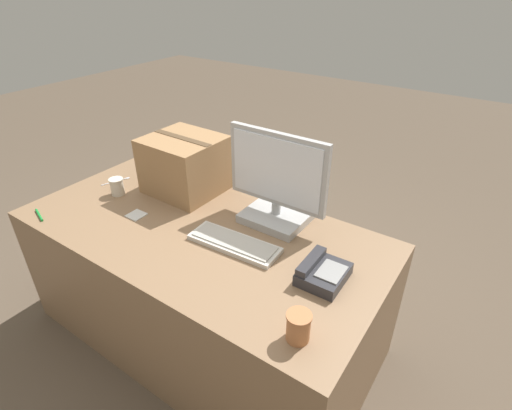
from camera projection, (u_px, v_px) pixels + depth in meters
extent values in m
plane|color=brown|center=(208.00, 331.00, 2.28)|extent=(12.00, 12.00, 0.00)
cube|color=#8C6B4C|center=(204.00, 284.00, 2.10)|extent=(1.80, 0.90, 0.71)
cube|color=#B7B7B7|center=(276.00, 216.00, 1.97)|extent=(0.30, 0.26, 0.04)
cylinder|color=#B2B2B2|center=(276.00, 208.00, 1.94)|extent=(0.04, 0.04, 0.06)
cube|color=#B2B2B2|center=(277.00, 169.00, 1.84)|extent=(0.51, 0.03, 0.36)
cube|color=white|center=(275.00, 171.00, 1.82)|extent=(0.46, 0.01, 0.31)
cube|color=beige|center=(234.00, 244.00, 1.79)|extent=(0.43, 0.17, 0.02)
cube|color=#B7B2A8|center=(234.00, 241.00, 1.78)|extent=(0.40, 0.14, 0.01)
cube|color=#2D2D33|center=(324.00, 274.00, 1.59)|extent=(0.17, 0.21, 0.05)
cube|color=#2D2D33|center=(311.00, 261.00, 1.60)|extent=(0.05, 0.19, 0.03)
cube|color=gray|center=(331.00, 271.00, 1.56)|extent=(0.10, 0.12, 0.01)
cylinder|color=beige|center=(117.00, 187.00, 2.18)|extent=(0.07, 0.07, 0.09)
cylinder|color=beige|center=(115.00, 180.00, 2.16)|extent=(0.08, 0.08, 0.01)
cylinder|color=#BC7547|center=(298.00, 328.00, 1.32)|extent=(0.08, 0.08, 0.10)
cylinder|color=#BC7547|center=(299.00, 316.00, 1.29)|extent=(0.09, 0.09, 0.01)
cube|color=silver|center=(114.00, 182.00, 2.32)|extent=(0.05, 0.14, 0.00)
ellipsoid|color=silver|center=(127.00, 178.00, 2.37)|extent=(0.03, 0.03, 0.00)
cube|color=#9E754C|center=(185.00, 165.00, 2.17)|extent=(0.39, 0.36, 0.31)
cube|color=brown|center=(182.00, 138.00, 2.10)|extent=(0.38, 0.05, 0.00)
cylinder|color=#198C33|center=(39.00, 215.00, 2.01)|extent=(0.13, 0.05, 0.01)
cube|color=silver|center=(136.00, 215.00, 2.01)|extent=(0.08, 0.08, 0.01)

